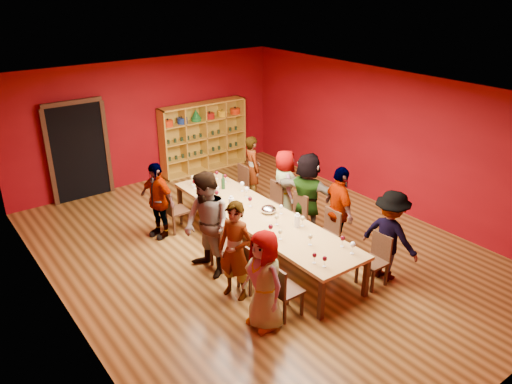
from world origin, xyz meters
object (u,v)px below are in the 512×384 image
at_px(chair_person_right_3, 272,201).
at_px(chair_person_right_1, 328,231).
at_px(person_left_0, 264,280).
at_px(person_right_1, 339,210).
at_px(person_left_4, 157,200).
at_px(person_right_2, 308,194).
at_px(chair_person_right_2, 296,214).
at_px(chair_person_left_2, 221,243).
at_px(shelving_unit, 203,134).
at_px(chair_person_right_4, 239,183).
at_px(chair_person_left_0, 282,288).
at_px(wine_bottle, 223,183).
at_px(tasting_table, 260,217).
at_px(person_left_2, 207,225).
at_px(chair_person_left_4, 173,209).
at_px(chair_person_right_0, 376,257).
at_px(chair_person_left_1, 249,264).
at_px(person_left_1, 235,251).
at_px(person_right_4, 252,169).
at_px(person_right_3, 284,185).
at_px(spittoon_bowl, 268,210).
at_px(person_right_0, 390,236).

bearing_deg(chair_person_right_3, chair_person_right_1, -90.00).
distance_m(person_left_0, person_right_1, 2.58).
height_order(person_left_4, person_right_2, person_right_2).
bearing_deg(chair_person_right_1, chair_person_right_2, 90.00).
relative_size(chair_person_left_2, chair_person_right_3, 1.00).
relative_size(person_right_2, chair_person_right_3, 1.90).
relative_size(shelving_unit, chair_person_right_3, 2.70).
bearing_deg(chair_person_right_2, chair_person_right_4, 90.00).
distance_m(chair_person_right_2, chair_person_right_3, 0.75).
relative_size(chair_person_left_0, wine_bottle, 2.87).
height_order(tasting_table, person_right_1, person_right_1).
xyz_separation_m(person_left_2, chair_person_left_4, (0.26, 1.74, -0.43)).
distance_m(person_left_4, wine_bottle, 1.39).
bearing_deg(person_right_1, chair_person_right_0, -173.00).
height_order(chair_person_left_1, chair_person_left_2, same).
bearing_deg(person_left_1, chair_person_right_1, 68.81).
distance_m(chair_person_right_3, person_right_4, 1.27).
relative_size(chair_person_right_1, person_right_4, 0.58).
height_order(chair_person_right_0, chair_person_right_1, same).
bearing_deg(shelving_unit, chair_person_right_3, -97.81).
xyz_separation_m(person_left_1, person_left_2, (0.00, 0.83, 0.10)).
bearing_deg(person_left_4, person_right_1, 28.70).
xyz_separation_m(person_left_2, wine_bottle, (1.29, 1.49, -0.06)).
height_order(person_left_0, chair_person_right_2, person_left_0).
bearing_deg(person_left_0, person_right_2, 125.58).
bearing_deg(person_right_3, person_right_2, -158.48).
xyz_separation_m(person_left_2, person_right_1, (2.33, -0.78, -0.09)).
relative_size(person_right_3, person_right_4, 1.00).
bearing_deg(person_right_3, spittoon_bowl, 151.36).
relative_size(chair_person_left_1, chair_person_left_4, 1.00).
height_order(person_left_4, chair_person_right_0, person_left_4).
distance_m(person_left_2, person_left_4, 1.75).
xyz_separation_m(chair_person_right_1, spittoon_bowl, (-0.73, 0.83, 0.32)).
height_order(tasting_table, wine_bottle, wine_bottle).
bearing_deg(person_right_1, spittoon_bowl, 69.30).
height_order(person_left_0, person_left_4, person_left_0).
bearing_deg(chair_person_right_1, chair_person_left_0, -153.40).
bearing_deg(wine_bottle, person_left_1, -119.11).
xyz_separation_m(chair_person_right_2, person_right_4, (0.36, 1.94, 0.27)).
bearing_deg(chair_person_right_2, person_right_3, 67.37).
relative_size(person_right_1, chair_person_right_3, 1.88).
relative_size(chair_person_left_1, chair_person_right_0, 1.00).
height_order(person_right_2, chair_person_right_4, person_right_2).
relative_size(person_left_4, chair_person_right_3, 1.73).
bearing_deg(person_right_4, chair_person_left_4, 113.74).
height_order(tasting_table, person_left_2, person_left_2).
distance_m(shelving_unit, wine_bottle, 3.17).
bearing_deg(person_right_0, chair_person_left_0, 76.02).
relative_size(chair_person_right_2, person_right_2, 0.53).
distance_m(chair_person_left_0, chair_person_right_1, 2.04).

